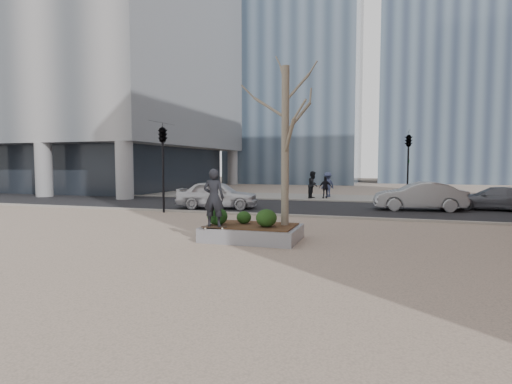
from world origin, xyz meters
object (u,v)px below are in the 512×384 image
(skateboard, at_px, (214,228))
(skateboarder, at_px, (214,198))
(police_car, at_px, (217,195))
(planter, at_px, (252,233))

(skateboard, xyz_separation_m, skateboarder, (0.00, -0.00, 0.92))
(skateboard, xyz_separation_m, police_car, (-3.65, 8.89, 0.28))
(skateboarder, distance_m, police_car, 9.63)
(skateboard, bearing_deg, skateboarder, -108.58)
(planter, bearing_deg, skateboard, -137.11)
(police_car, bearing_deg, skateboard, -166.60)
(skateboard, height_order, skateboarder, skateboarder)
(skateboard, bearing_deg, police_car, 93.77)
(planter, height_order, skateboarder, skateboarder)
(planter, relative_size, skateboard, 3.85)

